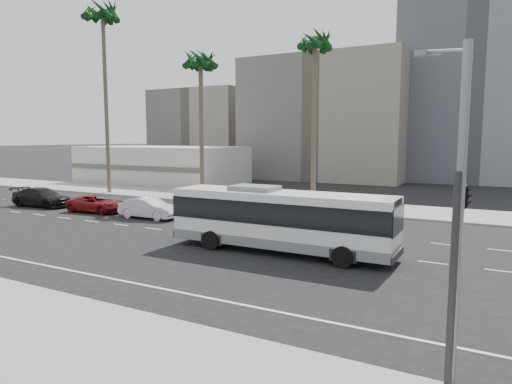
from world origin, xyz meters
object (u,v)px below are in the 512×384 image
Objects in this scene: car_b at (149,208)px; streetlight_corner at (454,186)px; palm_mid at (201,65)px; car_a at (211,214)px; palm_far at (103,18)px; city_bus at (280,218)px; traffic_signal at (462,197)px; palm_near at (315,46)px; car_c at (97,204)px; car_d at (42,197)px.

streetlight_corner is (22.85, -14.48, 4.21)m from car_b.
car_b is at bearing -77.09° from palm_mid.
streetlight_corner is at bearing -127.94° from car_a.
city_bus is at bearing -27.74° from palm_far.
traffic_signal is 29.25m from palm_near.
city_bus is at bearing 112.85° from streetlight_corner.
city_bus is 2.41× the size of car_c.
car_d is 0.38× the size of palm_near.
streetlight_corner is 30.53m from palm_near.
streetlight_corner is 0.57× the size of palm_near.
car_b is 16.53m from palm_mid.
car_a is at bearing -25.80° from palm_far.
streetlight_corner is at bearing -116.91° from car_d.
car_d is 20.88m from palm_far.
palm_mid is at bearing 136.09° from city_bus.
car_c is (-11.35, -0.16, -0.03)m from car_a.
streetlight_corner reaches higher than traffic_signal.
traffic_signal is (17.42, -13.08, 3.78)m from car_a.
traffic_signal is at bearing -60.07° from palm_near.
palm_far is at bearing 37.42° from car_c.
palm_far reaches higher than traffic_signal.
car_a is 0.21× the size of palm_far.
palm_near is (-13.79, 23.96, 9.53)m from traffic_signal.
car_b is 26.47m from traffic_signal.
traffic_signal is at bearing -31.25° from palm_far.
streetlight_corner reaches higher than car_a.
car_a is 0.30× the size of palm_mid.
car_c is at bearing 93.45° from car_a.
car_b is 0.95× the size of car_c.
car_a is at bearing -93.76° from car_d.
streetlight_corner is 1.83m from traffic_signal.
palm_near reaches higher than car_b.
streetlight_corner reaches higher than car_b.
car_d is at bearing 93.52° from car_a.
palm_near is 1.05× the size of palm_mid.
palm_far reaches higher than streetlight_corner.
palm_near is 11.60m from palm_mid.
streetlight_corner is (17.35, -14.85, 4.27)m from car_a.
car_d is at bearing -78.12° from palm_far.
city_bus is 24.80m from palm_mid.
car_a is 18.24m from car_d.
palm_near is (3.63, 10.88, 13.32)m from car_a.
car_a is 17.58m from palm_near.
car_b is 5.86m from car_c.
car_c is at bearing -48.00° from palm_far.
car_b is 0.33× the size of palm_mid.
palm_near is at bearing 2.48° from palm_far.
car_b is at bearing 126.69° from streetlight_corner.
palm_mid is (-25.35, 23.30, 8.74)m from traffic_signal.
streetlight_corner reaches higher than car_d.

